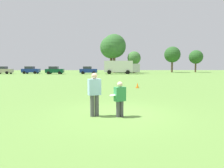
% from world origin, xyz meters
% --- Properties ---
extents(ground_plane, '(153.92, 153.92, 0.00)m').
position_xyz_m(ground_plane, '(0.00, 0.00, 0.00)').
color(ground_plane, '#608C3D').
extents(player_thrower, '(0.58, 0.45, 1.80)m').
position_xyz_m(player_thrower, '(-0.96, -0.33, 1.01)').
color(player_thrower, '#4C4C51').
rests_on(player_thrower, ground).
extents(player_defender, '(0.51, 0.43, 1.45)m').
position_xyz_m(player_defender, '(0.08, -0.44, 0.81)').
color(player_defender, '#4C4C51').
rests_on(player_defender, ground).
extents(frisbee, '(0.27, 0.27, 0.07)m').
position_xyz_m(frisbee, '(-0.20, -0.54, 0.91)').
color(frisbee, white).
extents(traffic_cone, '(0.32, 0.32, 0.48)m').
position_xyz_m(traffic_cone, '(2.41, 9.95, 0.23)').
color(traffic_cone, '#D8590C').
rests_on(traffic_cone, ground).
extents(parked_car_near_left, '(4.21, 2.24, 1.82)m').
position_xyz_m(parked_car_near_left, '(-25.61, 40.43, 0.92)').
color(parked_car_near_left, '#B7AD99').
rests_on(parked_car_near_left, ground).
extents(parked_car_mid_left, '(4.21, 2.24, 1.82)m').
position_xyz_m(parked_car_mid_left, '(-19.39, 41.49, 0.92)').
color(parked_car_mid_left, navy).
rests_on(parked_car_mid_left, ground).
extents(parked_car_center, '(4.21, 2.24, 1.82)m').
position_xyz_m(parked_car_center, '(-13.00, 39.62, 0.92)').
color(parked_car_center, '#0C4C2D').
rests_on(parked_car_center, ground).
extents(parked_car_mid_right, '(4.21, 2.24, 1.82)m').
position_xyz_m(parked_car_mid_right, '(-4.96, 39.99, 0.92)').
color(parked_car_mid_right, navy).
rests_on(parked_car_mid_right, ground).
extents(box_truck, '(8.52, 3.06, 3.18)m').
position_xyz_m(box_truck, '(2.92, 39.89, 1.75)').
color(box_truck, white).
rests_on(box_truck, ground).
extents(tree_west_maple, '(6.53, 6.53, 10.62)m').
position_xyz_m(tree_west_maple, '(0.83, 50.73, 7.30)').
color(tree_west_maple, brown).
rests_on(tree_west_maple, ground).
extents(tree_center_elm, '(6.63, 6.63, 10.78)m').
position_xyz_m(tree_center_elm, '(1.60, 47.95, 7.41)').
color(tree_center_elm, brown).
rests_on(tree_center_elm, ground).
extents(tree_east_birch, '(3.62, 3.62, 5.88)m').
position_xyz_m(tree_east_birch, '(6.96, 45.88, 4.04)').
color(tree_east_birch, brown).
rests_on(tree_east_birch, ground).
extents(tree_east_oak, '(4.67, 4.67, 7.59)m').
position_xyz_m(tree_east_oak, '(18.84, 50.13, 5.22)').
color(tree_east_oak, brown).
rests_on(tree_east_oak, ground).
extents(tree_far_east_pine, '(4.07, 4.07, 6.61)m').
position_xyz_m(tree_far_east_pine, '(26.22, 50.85, 4.55)').
color(tree_far_east_pine, brown).
rests_on(tree_far_east_pine, ground).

